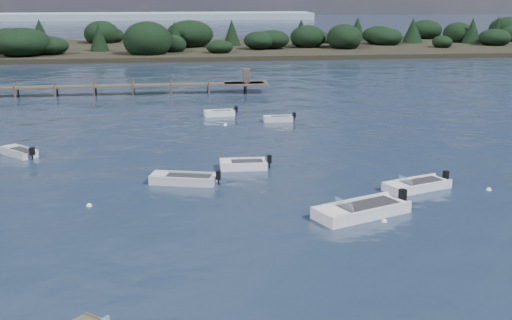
{
  "coord_description": "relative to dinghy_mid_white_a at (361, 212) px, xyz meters",
  "views": [
    {
      "loc": [
        -4.43,
        -25.46,
        11.71
      ],
      "look_at": [
        0.7,
        14.0,
        1.0
      ],
      "focal_mm": 45.0,
      "sensor_mm": 36.0,
      "label": 1
    }
  ],
  "objects": [
    {
      "name": "jetty",
      "position": [
        -27.01,
        42.27,
        0.81
      ],
      "size": [
        64.5,
        3.2,
        3.4
      ],
      "color": "#4E4439",
      "rests_on": "ground"
    },
    {
      "name": "buoy_e",
      "position": [
        -5.24,
        24.04,
        -0.17
      ],
      "size": [
        0.32,
        0.32,
        0.32
      ],
      "primitive_type": "sphere",
      "color": "white",
      "rests_on": "ground"
    },
    {
      "name": "buoy_b",
      "position": [
        0.92,
        -1.11,
        -0.17
      ],
      "size": [
        0.32,
        0.32,
        0.32
      ],
      "primitive_type": "sphere",
      "color": "white",
      "rests_on": "ground"
    },
    {
      "name": "buoy_c",
      "position": [
        -14.54,
        3.4,
        -0.17
      ],
      "size": [
        0.32,
        0.32,
        0.32
      ],
      "primitive_type": "sphere",
      "color": "white",
      "rests_on": "ground"
    },
    {
      "name": "dinghy_mid_grey",
      "position": [
        -9.26,
        7.11,
        -0.02
      ],
      "size": [
        4.45,
        2.55,
        1.1
      ],
      "color": "#B9BFC1",
      "rests_on": "ground"
    },
    {
      "name": "tender_far_white",
      "position": [
        -5.44,
        28.4,
        -0.02
      ],
      "size": [
        3.23,
        1.44,
        1.09
      ],
      "color": "silver",
      "rests_on": "ground"
    },
    {
      "name": "dinghy_extra_a",
      "position": [
        -5.2,
        9.98,
        -0.02
      ],
      "size": [
        3.47,
        1.66,
        1.09
      ],
      "color": "silver",
      "rests_on": "ground"
    },
    {
      "name": "ground",
      "position": [
        -5.26,
        54.28,
        -0.17
      ],
      "size": [
        400.0,
        400.0,
        0.0
      ],
      "primitive_type": "plane",
      "color": "#152132",
      "rests_on": "ground"
    },
    {
      "name": "dinghy_mid_white_a",
      "position": [
        0.0,
        0.0,
        0.0
      ],
      "size": [
        5.66,
        3.84,
        1.32
      ],
      "color": "silver",
      "rests_on": "ground"
    },
    {
      "name": "far_headland",
      "position": [
        19.74,
        94.28,
        1.79
      ],
      "size": [
        190.0,
        40.0,
        5.8
      ],
      "color": "black",
      "rests_on": "ground"
    },
    {
      "name": "dinghy_mid_white_b",
      "position": [
        4.63,
        4.03,
        -0.03
      ],
      "size": [
        4.51,
        2.87,
        1.11
      ],
      "color": "silver",
      "rests_on": "ground"
    },
    {
      "name": "tender_far_grey_b",
      "position": [
        -0.35,
        25.15,
        -0.03
      ],
      "size": [
        2.92,
        1.06,
        1.0
      ],
      "color": "#B9BFC1",
      "rests_on": "ground"
    },
    {
      "name": "tender_far_grey",
      "position": [
        -20.88,
        15.4,
        -0.02
      ],
      "size": [
        3.01,
        3.1,
        1.11
      ],
      "color": "#B9BFC1",
      "rests_on": "ground"
    },
    {
      "name": "buoy_d",
      "position": [
        8.85,
        3.28,
        -0.17
      ],
      "size": [
        0.32,
        0.32,
        0.32
      ],
      "primitive_type": "sphere",
      "color": "white",
      "rests_on": "ground"
    }
  ]
}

